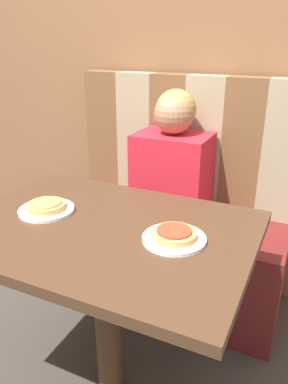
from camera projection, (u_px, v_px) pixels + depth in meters
The scene contains 10 objects.
ground_plane at pixel (111, 384), 1.52m from camera, with size 12.00×12.00×0.00m, color #38332D.
wall_back at pixel (198, 38), 1.79m from camera, with size 7.00×0.05×2.60m.
booth_seat at pixel (170, 257), 1.95m from camera, with size 1.12×0.48×0.49m.
booth_backrest at pixel (186, 142), 1.89m from camera, with size 1.12×0.10×0.65m.
dining_table at pixel (105, 251), 1.28m from camera, with size 0.98×0.71×0.72m.
person at pixel (173, 161), 1.75m from camera, with size 0.34×0.25×0.61m.
plate_left at pixel (47, 210), 1.35m from camera, with size 0.20×0.20×0.01m.
plate_right at pixel (174, 239), 1.15m from camera, with size 0.20×0.20×0.01m.
pizza_left at pixel (46, 205), 1.34m from camera, with size 0.14×0.14×0.03m.
pizza_right at pixel (174, 234), 1.15m from camera, with size 0.14×0.14×0.03m.
Camera 1 is at (0.59, -0.95, 1.30)m, focal length 35.00 mm.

